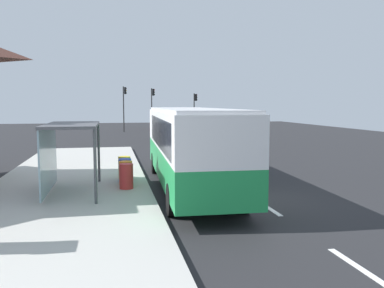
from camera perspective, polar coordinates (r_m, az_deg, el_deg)
The scene contains 21 objects.
ground_plane at distance 27.68m, azimuth -1.59°, elevation -1.31°, with size 56.00×92.00×0.04m, color #262628.
sidewalk_platform at distance 15.51m, azimuth -17.56°, elevation -6.77°, with size 6.20×30.00×0.18m, color beige.
lane_stripe_seg_0 at distance 9.27m, azimuth 22.90°, elevation -16.05°, with size 0.16×2.20×0.01m, color silver.
lane_stripe_seg_1 at distance 13.47m, azimuth 10.69°, elevation -8.85°, with size 0.16×2.20×0.01m, color silver.
lane_stripe_seg_2 at distance 18.09m, azimuth 4.68°, elevation -5.02°, with size 0.16×2.20×0.01m, color silver.
lane_stripe_seg_3 at distance 22.86m, azimuth 1.19°, elevation -2.74°, with size 0.16×2.20×0.01m, color silver.
lane_stripe_seg_4 at distance 27.72m, azimuth -1.08°, elevation -1.25°, with size 0.16×2.20×0.01m, color silver.
lane_stripe_seg_5 at distance 32.62m, azimuth -2.67°, elevation -0.20°, with size 0.16×2.20×0.01m, color silver.
lane_stripe_seg_6 at distance 37.54m, azimuth -3.85°, elevation 0.58°, with size 0.16×2.20×0.01m, color silver.
lane_stripe_seg_7 at distance 42.49m, azimuth -4.75°, elevation 1.17°, with size 0.16×2.20×0.01m, color silver.
bus at distance 15.69m, azimuth -0.37°, elevation 0.13°, with size 2.93×11.10×3.21m.
white_van at distance 36.63m, azimuth -0.59°, elevation 2.56°, with size 2.25×5.29×2.30m.
sedan_near at distance 54.81m, azimuth -4.14°, elevation 3.02°, with size 2.01×4.48×1.52m.
recycling_bin_red at distance 15.33m, azimuth -9.39°, elevation -4.57°, with size 0.52×0.52×0.95m, color red.
recycling_bin_orange at distance 16.02m, azimuth -9.49°, elevation -4.12°, with size 0.52×0.52×0.95m, color orange.
recycling_bin_blue at distance 16.71m, azimuth -9.57°, elevation -3.72°, with size 0.52×0.52×0.95m, color blue.
recycling_bin_yellow at distance 17.40m, azimuth -9.65°, elevation -3.34°, with size 0.52×0.52×0.95m, color yellow.
traffic_light_near_side at distance 49.49m, azimuth 0.42°, elevation 5.47°, with size 0.49×0.28×4.70m.
traffic_light_far_side at distance 49.25m, azimuth -9.68°, elevation 5.95°, with size 0.49×0.28×5.50m.
traffic_light_median at distance 50.29m, azimuth -5.69°, elevation 5.89°, with size 0.49×0.28×5.35m.
bus_shelter at distance 14.98m, azimuth -17.93°, elevation 0.56°, with size 1.80×4.00×2.50m.
Camera 1 is at (-4.72, -13.06, 3.38)m, focal length 37.24 mm.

